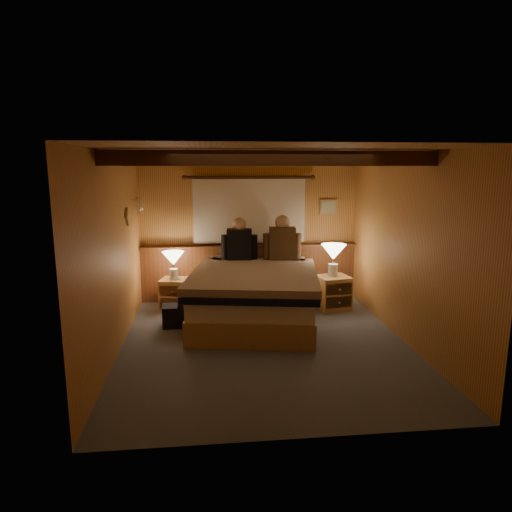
{
  "coord_description": "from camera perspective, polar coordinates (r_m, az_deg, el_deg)",
  "views": [
    {
      "loc": [
        -0.71,
        -5.46,
        2.22
      ],
      "look_at": [
        -0.07,
        0.4,
        1.06
      ],
      "focal_mm": 32.0,
      "sensor_mm": 36.0,
      "label": 1
    }
  ],
  "objects": [
    {
      "name": "lamp_left",
      "position": [
        7.17,
        -10.3,
        -0.5
      ],
      "size": [
        0.34,
        0.34,
        0.44
      ],
      "color": "silver",
      "rests_on": "nightstand_left"
    },
    {
      "name": "person_right",
      "position": [
        7.27,
        3.29,
        1.86
      ],
      "size": [
        0.6,
        0.28,
        0.74
      ],
      "rotation": [
        0.0,
        0.0,
        -0.1
      ],
      "color": "#4B341E",
      "rests_on": "bed"
    },
    {
      "name": "bed",
      "position": [
        6.62,
        -0.13,
        -4.87
      ],
      "size": [
        2.06,
        2.51,
        0.77
      ],
      "rotation": [
        0.0,
        0.0,
        -0.17
      ],
      "color": "tan",
      "rests_on": "floor"
    },
    {
      "name": "floor",
      "position": [
        5.94,
        1.08,
        -10.85
      ],
      "size": [
        4.2,
        4.2,
        0.0
      ],
      "primitive_type": "plane",
      "color": "#484E56",
      "rests_on": "ground"
    },
    {
      "name": "framed_print",
      "position": [
        7.85,
        9.05,
        6.06
      ],
      "size": [
        0.3,
        0.04,
        0.25
      ],
      "color": "tan",
      "rests_on": "wall_back"
    },
    {
      "name": "person_left",
      "position": [
        7.24,
        -2.1,
        1.72
      ],
      "size": [
        0.58,
        0.26,
        0.7
      ],
      "rotation": [
        0.0,
        0.0,
        -0.09
      ],
      "color": "black",
      "rests_on": "bed"
    },
    {
      "name": "ceiling_beams",
      "position": [
        5.66,
        0.97,
        12.0
      ],
      "size": [
        3.6,
        1.65,
        0.16
      ],
      "color": "#4D2813",
      "rests_on": "ceiling"
    },
    {
      "name": "lamp_right",
      "position": [
        7.25,
        9.66,
        0.26
      ],
      "size": [
        0.39,
        0.39,
        0.51
      ],
      "color": "silver",
      "rests_on": "nightstand_right"
    },
    {
      "name": "wall_right",
      "position": [
        6.1,
        18.15,
        0.91
      ],
      "size": [
        0.0,
        4.2,
        4.2
      ],
      "primitive_type": "plane",
      "rotation": [
        1.57,
        0.0,
        -1.57
      ],
      "color": "#DB9C4E",
      "rests_on": "floor"
    },
    {
      "name": "wainscot",
      "position": [
        7.73,
        -0.82,
        -1.87
      ],
      "size": [
        3.6,
        0.23,
        0.94
      ],
      "color": "brown",
      "rests_on": "wall_back"
    },
    {
      "name": "wall_front",
      "position": [
        3.59,
        5.43,
        -5.49
      ],
      "size": [
        3.6,
        0.0,
        3.6
      ],
      "primitive_type": "plane",
      "rotation": [
        -1.57,
        0.0,
        0.0
      ],
      "color": "#DB9C4E",
      "rests_on": "floor"
    },
    {
      "name": "ceiling",
      "position": [
        5.51,
        1.18,
        12.96
      ],
      "size": [
        4.2,
        4.2,
        0.0
      ],
      "primitive_type": "plane",
      "rotation": [
        3.14,
        0.0,
        0.0
      ],
      "color": "tan",
      "rests_on": "wall_back"
    },
    {
      "name": "duffel_bag",
      "position": [
        6.6,
        -9.41,
        -7.27
      ],
      "size": [
        0.52,
        0.33,
        0.36
      ],
      "rotation": [
        0.0,
        0.0,
        0.06
      ],
      "color": "black",
      "rests_on": "floor"
    },
    {
      "name": "wall_back",
      "position": [
        7.67,
        -0.88,
        3.45
      ],
      "size": [
        3.6,
        0.0,
        3.6
      ],
      "primitive_type": "plane",
      "rotation": [
        1.57,
        0.0,
        0.0
      ],
      "color": "#DB9C4E",
      "rests_on": "floor"
    },
    {
      "name": "wall_left",
      "position": [
        5.67,
        -17.24,
        0.22
      ],
      "size": [
        0.0,
        4.2,
        4.2
      ],
      "primitive_type": "plane",
      "rotation": [
        1.57,
        0.0,
        1.57
      ],
      "color": "#DB9C4E",
      "rests_on": "floor"
    },
    {
      "name": "coat_rail",
      "position": [
        7.13,
        -14.45,
        6.31
      ],
      "size": [
        0.05,
        0.55,
        0.24
      ],
      "color": "silver",
      "rests_on": "wall_left"
    },
    {
      "name": "nightstand_right",
      "position": [
        7.36,
        9.62,
        -4.5
      ],
      "size": [
        0.54,
        0.5,
        0.52
      ],
      "rotation": [
        0.0,
        0.0,
        0.18
      ],
      "color": "tan",
      "rests_on": "floor"
    },
    {
      "name": "curtain_window",
      "position": [
        7.56,
        -0.84,
        5.8
      ],
      "size": [
        2.18,
        0.09,
        1.11
      ],
      "color": "#4D2813",
      "rests_on": "wall_back"
    },
    {
      "name": "nightstand_left",
      "position": [
        7.33,
        -10.0,
        -4.71
      ],
      "size": [
        0.52,
        0.49,
        0.49
      ],
      "rotation": [
        0.0,
        0.0,
        -0.21
      ],
      "color": "tan",
      "rests_on": "floor"
    }
  ]
}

